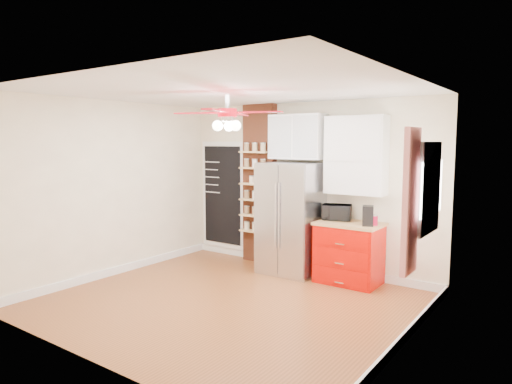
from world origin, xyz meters
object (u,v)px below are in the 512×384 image
Objects in this scene: pantry_jar_oats at (252,180)px; red_cabinet at (349,253)px; fridge at (291,218)px; ceiling_fan at (227,113)px; canister_left at (368,221)px; coffee_maker at (368,216)px; toaster_oven at (337,212)px.

red_cabinet is at bearing -2.38° from pantry_jar_oats.
fridge is 1.25× the size of ceiling_fan.
canister_left is (0.31, -0.10, 0.52)m from red_cabinet.
red_cabinet is at bearing 145.11° from coffee_maker.
red_cabinet is 0.62m from canister_left.
ceiling_fan is 5.00× the size of coffee_maker.
coffee_maker is at bearing 52.67° from ceiling_fan.
red_cabinet is at bearing 161.47° from canister_left.
toaster_oven is (-0.25, 0.09, 0.56)m from red_cabinet.
ceiling_fan reaches higher than coffee_maker.
coffee_maker is 0.07m from canister_left.
toaster_oven is 1.62m from pantry_jar_oats.
toaster_oven is 0.60m from canister_left.
ceiling_fan is (-0.92, -1.68, 1.97)m from red_cabinet.
canister_left is at bearing -4.85° from pantry_jar_oats.
ceiling_fan reaches higher than toaster_oven.
pantry_jar_oats is at bearing 154.82° from coffee_maker.
red_cabinet is at bearing 2.95° from fridge.
fridge is at bearing -177.05° from red_cabinet.
ceiling_fan reaches higher than fridge.
fridge is 11.48× the size of canister_left.
pantry_jar_oats is (-1.57, -0.02, 0.41)m from toaster_oven.
red_cabinet is 2.22× the size of toaster_oven.
ceiling_fan is at bearing -88.24° from fridge.
toaster_oven is at bearing 11.20° from fridge.
red_cabinet is at bearing -39.96° from toaster_oven.
ceiling_fan reaches higher than canister_left.
pantry_jar_oats is (-2.12, 0.15, 0.39)m from coffee_maker.
ceiling_fan reaches higher than red_cabinet.
coffee_maker reaches higher than toaster_oven.
toaster_oven is (0.67, 1.77, -1.41)m from ceiling_fan.
toaster_oven reaches higher than red_cabinet.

